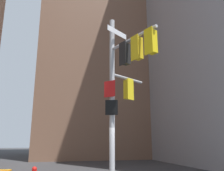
# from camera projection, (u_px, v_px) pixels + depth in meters

# --- Properties ---
(building_mid_block) EXTENTS (17.48, 17.48, 39.68)m
(building_mid_block) POSITION_uv_depth(u_px,v_px,m) (104.00, 23.00, 35.86)
(building_mid_block) COLOR brown
(building_mid_block) RESTS_ON ground
(signal_pole_assembly) EXTENTS (2.49, 4.23, 8.15)m
(signal_pole_assembly) POSITION_uv_depth(u_px,v_px,m) (123.00, 79.00, 11.05)
(signal_pole_assembly) COLOR #B2B2B5
(signal_pole_assembly) RESTS_ON ground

